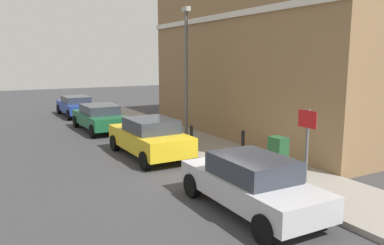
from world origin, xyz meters
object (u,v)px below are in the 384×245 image
(car_blue, at_px, (76,105))
(utility_cabinet, at_px, (278,156))
(street_sign, at_px, (307,140))
(lamppost, at_px, (186,68))
(car_green, at_px, (100,117))
(bollard_far_kerb, at_px, (192,137))
(car_yellow, at_px, (150,137))
(bollard_near_cabinet, at_px, (243,143))
(car_silver, at_px, (251,183))

(car_blue, relative_size, utility_cabinet, 3.75)
(street_sign, distance_m, lamppost, 8.03)
(car_green, xyz_separation_m, bollard_far_kerb, (1.66, -6.72, -0.02))
(car_yellow, xyz_separation_m, street_sign, (1.60, -6.30, 0.89))
(car_green, bearing_deg, utility_cabinet, -166.72)
(utility_cabinet, height_order, lamppost, lamppost)
(bollard_near_cabinet, bearing_deg, car_blue, 100.06)
(car_yellow, relative_size, street_sign, 1.85)
(car_green, distance_m, bollard_near_cabinet, 9.00)
(bollard_near_cabinet, xyz_separation_m, bollard_far_kerb, (-1.05, 1.86, 0.00))
(bollard_near_cabinet, height_order, lamppost, lamppost)
(lamppost, bearing_deg, street_sign, -96.05)
(utility_cabinet, distance_m, bollard_near_cabinet, 1.93)
(car_silver, xyz_separation_m, utility_cabinet, (2.42, 1.70, -0.04))
(car_silver, height_order, street_sign, street_sign)
(utility_cabinet, height_order, street_sign, street_sign)
(bollard_far_kerb, distance_m, street_sign, 5.82)
(car_silver, bearing_deg, bollard_far_kerb, -13.76)
(street_sign, bearing_deg, lamppost, 83.95)
(utility_cabinet, bearing_deg, bollard_far_kerb, 104.10)
(car_silver, distance_m, street_sign, 1.83)
(car_blue, distance_m, lamppost, 11.11)
(car_silver, bearing_deg, car_green, 2.10)
(car_yellow, height_order, street_sign, street_sign)
(car_silver, relative_size, car_green, 0.95)
(car_silver, relative_size, bollard_near_cabinet, 4.02)
(car_silver, distance_m, car_blue, 18.08)
(car_yellow, bearing_deg, bollard_far_kerb, -110.69)
(utility_cabinet, xyz_separation_m, street_sign, (-0.86, -1.95, 0.98))
(car_yellow, relative_size, car_green, 0.97)
(car_yellow, bearing_deg, car_blue, -0.27)
(car_silver, distance_m, car_green, 12.21)
(car_yellow, distance_m, bollard_far_kerb, 1.61)
(car_blue, xyz_separation_m, lamppost, (2.43, -10.52, 2.61))
(bollard_far_kerb, distance_m, lamppost, 3.45)
(car_silver, xyz_separation_m, lamppost, (2.38, 7.56, 2.58))
(car_green, xyz_separation_m, car_blue, (0.14, 5.87, -0.03))
(car_yellow, xyz_separation_m, bollard_near_cabinet, (2.56, -2.42, -0.07))
(street_sign, bearing_deg, car_yellow, 104.25)
(car_silver, height_order, car_blue, car_silver)
(bollard_near_cabinet, height_order, bollard_far_kerb, same)
(car_silver, relative_size, street_sign, 1.81)
(utility_cabinet, distance_m, lamppost, 6.42)
(car_green, bearing_deg, car_silver, -179.76)
(car_green, bearing_deg, bollard_near_cabinet, -163.16)
(car_yellow, xyz_separation_m, car_blue, (-0.00, 12.04, -0.07))
(bollard_near_cabinet, distance_m, lamppost, 4.72)
(lamppost, bearing_deg, bollard_far_kerb, -113.86)
(car_silver, height_order, utility_cabinet, car_silver)
(street_sign, xyz_separation_m, lamppost, (0.83, 7.81, 1.64))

